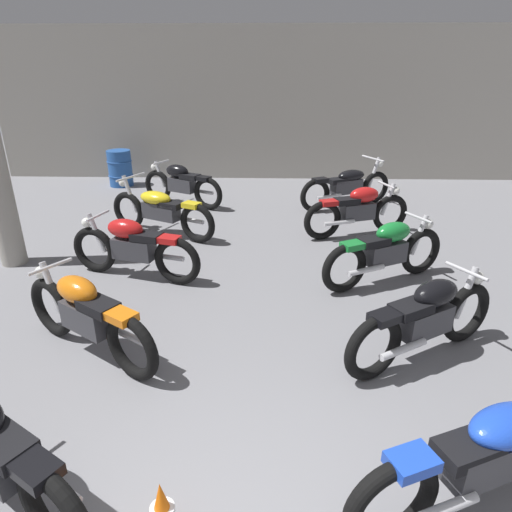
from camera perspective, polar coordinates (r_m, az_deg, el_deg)
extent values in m
cube|color=#9E998E|center=(11.73, 1.04, 18.53)|extent=(13.36, 0.24, 3.60)
cube|color=black|center=(3.34, -29.24, -20.06)|extent=(0.47, 0.41, 0.10)
cube|color=black|center=(3.11, -26.05, -23.04)|extent=(0.34, 0.32, 0.08)
cylinder|color=silver|center=(3.47, -24.53, -24.45)|extent=(0.51, 0.35, 0.07)
torus|color=black|center=(5.38, -24.43, -5.91)|extent=(0.62, 0.46, 0.67)
torus|color=black|center=(4.42, -15.40, -11.09)|extent=(0.62, 0.46, 0.67)
cylinder|color=silver|center=(5.20, -24.43, -3.67)|extent=(0.24, 0.19, 0.56)
cube|color=#38383D|center=(4.83, -20.55, -7.25)|extent=(0.61, 0.52, 0.28)
ellipsoid|color=orange|center=(4.78, -21.71, -3.96)|extent=(0.59, 0.52, 0.26)
cube|color=black|center=(4.57, -19.30, -5.98)|extent=(0.47, 0.42, 0.10)
cube|color=orange|center=(4.33, -16.68, -7.32)|extent=(0.34, 0.32, 0.08)
cylinder|color=silver|center=(5.05, -24.56, -1.22)|extent=(0.30, 0.42, 0.04)
sphere|color=white|center=(5.26, -25.48, -1.88)|extent=(0.14, 0.14, 0.14)
cylinder|color=silver|center=(4.67, -16.16, -9.49)|extent=(0.50, 0.36, 0.07)
torus|color=black|center=(6.76, -19.74, 0.75)|extent=(0.67, 0.29, 0.67)
torus|color=black|center=(6.09, -9.91, -0.66)|extent=(0.67, 0.29, 0.67)
cylinder|color=silver|center=(6.63, -19.48, 2.74)|extent=(0.25, 0.13, 0.56)
cube|color=#38383D|center=(6.36, -15.17, 0.91)|extent=(0.62, 0.39, 0.28)
ellipsoid|color=red|center=(6.32, -16.20, 3.36)|extent=(0.58, 0.41, 0.26)
cube|color=black|center=(6.18, -13.64, 2.39)|extent=(0.45, 0.34, 0.10)
cube|color=red|center=(6.02, -10.95, 2.07)|extent=(0.32, 0.27, 0.08)
cylinder|color=silver|center=(6.51, -19.36, 4.84)|extent=(0.17, 0.47, 0.04)
sphere|color=white|center=(6.67, -20.61, 3.98)|extent=(0.14, 0.14, 0.14)
cylinder|color=silver|center=(6.31, -11.37, -0.08)|extent=(0.55, 0.22, 0.07)
torus|color=black|center=(8.42, -15.81, 5.58)|extent=(0.65, 0.40, 0.67)
torus|color=black|center=(7.49, -7.40, 4.11)|extent=(0.65, 0.40, 0.67)
cylinder|color=silver|center=(8.28, -15.64, 7.55)|extent=(0.28, 0.18, 0.66)
cube|color=#38383D|center=(7.90, -11.91, 5.59)|extent=(0.70, 0.51, 0.28)
ellipsoid|color=yellow|center=(7.90, -12.60, 7.20)|extent=(0.68, 0.55, 0.22)
cube|color=black|center=(7.73, -10.73, 6.37)|extent=(0.47, 0.39, 0.10)
cube|color=yellow|center=(7.46, -8.15, 6.40)|extent=(0.34, 0.30, 0.08)
cylinder|color=silver|center=(8.17, -15.56, 9.60)|extent=(0.34, 0.62, 0.04)
sphere|color=white|center=(8.33, -16.49, 8.90)|extent=(0.14, 0.14, 0.14)
cylinder|color=silver|center=(7.74, -8.36, 4.53)|extent=(0.52, 0.31, 0.07)
torus|color=black|center=(10.01, -12.29, 8.67)|extent=(0.65, 0.40, 0.67)
torus|color=black|center=(9.22, -6.08, 7.84)|extent=(0.65, 0.40, 0.67)
cylinder|color=silver|center=(9.89, -12.06, 10.08)|extent=(0.25, 0.17, 0.56)
cube|color=#38383D|center=(9.58, -9.34, 8.86)|extent=(0.62, 0.47, 0.28)
ellipsoid|color=black|center=(9.57, -9.93, 10.54)|extent=(0.59, 0.49, 0.26)
cube|color=black|center=(9.40, -8.34, 9.91)|extent=(0.47, 0.40, 0.10)
cube|color=black|center=(9.21, -6.67, 9.72)|extent=(0.34, 0.31, 0.08)
cylinder|color=silver|center=(9.80, -11.91, 11.53)|extent=(0.25, 0.44, 0.04)
sphere|color=white|center=(9.95, -12.75, 10.92)|extent=(0.14, 0.14, 0.14)
cylinder|color=silver|center=(9.47, -6.88, 8.09)|extent=(0.52, 0.31, 0.07)
torus|color=black|center=(3.19, 16.74, -27.76)|extent=(0.66, 0.36, 0.67)
cube|color=#38383D|center=(3.52, 27.50, -21.46)|extent=(0.70, 0.47, 0.28)
ellipsoid|color=blue|center=(3.45, 29.39, -18.14)|extent=(0.68, 0.53, 0.22)
cube|color=black|center=(3.30, 25.19, -21.19)|extent=(0.46, 0.38, 0.10)
cube|color=blue|center=(3.02, 19.10, -23.36)|extent=(0.34, 0.29, 0.08)
cylinder|color=silver|center=(3.27, 22.18, -27.66)|extent=(0.53, 0.28, 0.07)
torus|color=black|center=(5.29, 25.02, -6.53)|extent=(0.63, 0.44, 0.67)
torus|color=black|center=(4.40, 14.63, -11.19)|extent=(0.63, 0.44, 0.67)
cylinder|color=silver|center=(5.11, 24.97, -4.24)|extent=(0.24, 0.19, 0.56)
cube|color=#38383D|center=(4.77, 20.50, -7.66)|extent=(0.61, 0.50, 0.28)
ellipsoid|color=black|center=(4.71, 21.78, -4.37)|extent=(0.59, 0.51, 0.26)
cube|color=black|center=(4.52, 19.01, -6.28)|extent=(0.47, 0.41, 0.10)
cube|color=black|center=(4.30, 16.01, -7.46)|extent=(0.34, 0.32, 0.08)
cylinder|color=silver|center=(4.96, 25.06, -1.75)|extent=(0.28, 0.43, 0.04)
sphere|color=white|center=(5.16, 26.16, -2.47)|extent=(0.14, 0.14, 0.14)
cylinder|color=silver|center=(4.50, 18.11, -11.14)|extent=(0.51, 0.34, 0.07)
torus|color=black|center=(6.72, 20.10, 0.54)|extent=(0.65, 0.41, 0.67)
torus|color=black|center=(5.90, 11.10, -1.55)|extent=(0.65, 0.41, 0.67)
cylinder|color=silver|center=(6.57, 19.91, 2.51)|extent=(0.25, 0.17, 0.56)
cube|color=#38383D|center=(6.25, 15.99, 0.40)|extent=(0.62, 0.48, 0.28)
ellipsoid|color=#197F33|center=(6.22, 16.97, 2.93)|extent=(0.59, 0.49, 0.26)
cube|color=black|center=(6.04, 14.62, 1.80)|extent=(0.47, 0.40, 0.10)
cube|color=#197F33|center=(5.84, 12.12, 1.31)|extent=(0.34, 0.31, 0.08)
cylinder|color=silver|center=(6.45, 19.84, 4.60)|extent=(0.25, 0.44, 0.04)
sphere|color=white|center=(6.62, 20.94, 3.81)|extent=(0.14, 0.14, 0.14)
cylinder|color=silver|center=(5.96, 13.76, -1.74)|extent=(0.52, 0.32, 0.07)
torus|color=black|center=(8.28, 16.58, 5.20)|extent=(0.67, 0.33, 0.67)
torus|color=black|center=(7.65, 8.40, 4.46)|extent=(0.67, 0.33, 0.67)
cylinder|color=silver|center=(8.17, 16.31, 6.89)|extent=(0.25, 0.15, 0.56)
cube|color=#38383D|center=(7.92, 12.71, 5.54)|extent=(0.62, 0.42, 0.28)
ellipsoid|color=red|center=(7.89, 13.53, 7.53)|extent=(0.58, 0.44, 0.26)
cube|color=black|center=(7.75, 11.42, 6.83)|extent=(0.46, 0.36, 0.10)
cube|color=red|center=(7.60, 9.21, 6.67)|extent=(0.33, 0.28, 0.08)
cylinder|color=silver|center=(8.07, 16.16, 8.64)|extent=(0.19, 0.46, 0.04)
sphere|color=white|center=(8.21, 17.25, 7.88)|extent=(0.14, 0.14, 0.14)
cylinder|color=silver|center=(7.66, 10.50, 4.18)|extent=(0.54, 0.25, 0.07)
torus|color=black|center=(9.99, 14.83, 8.41)|extent=(0.65, 0.40, 0.67)
torus|color=black|center=(9.12, 7.47, 7.60)|extent=(0.65, 0.40, 0.67)
cylinder|color=silver|center=(9.87, 14.65, 10.10)|extent=(0.28, 0.19, 0.66)
cube|color=#38383D|center=(9.51, 11.36, 8.62)|extent=(0.70, 0.52, 0.28)
ellipsoid|color=black|center=(9.52, 11.96, 9.95)|extent=(0.68, 0.56, 0.22)
cube|color=black|center=(9.35, 10.33, 9.33)|extent=(0.47, 0.40, 0.10)
cube|color=black|center=(9.10, 8.11, 9.48)|extent=(0.34, 0.31, 0.08)
cylinder|color=silver|center=(9.77, 14.56, 11.85)|extent=(0.34, 0.62, 0.04)
sphere|color=white|center=(9.92, 15.40, 11.22)|extent=(0.14, 0.14, 0.14)
cylinder|color=silver|center=(9.16, 9.24, 7.43)|extent=(0.52, 0.31, 0.07)
cylinder|color=#23519E|center=(11.54, -16.80, 10.58)|extent=(0.56, 0.56, 0.85)
torus|color=#23519E|center=(11.51, -16.90, 11.41)|extent=(0.59, 0.59, 0.03)
torus|color=#23519E|center=(11.58, -16.70, 9.77)|extent=(0.59, 0.59, 0.03)
cylinder|color=white|center=(3.13, -11.74, -29.01)|extent=(0.15, 0.15, 0.06)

